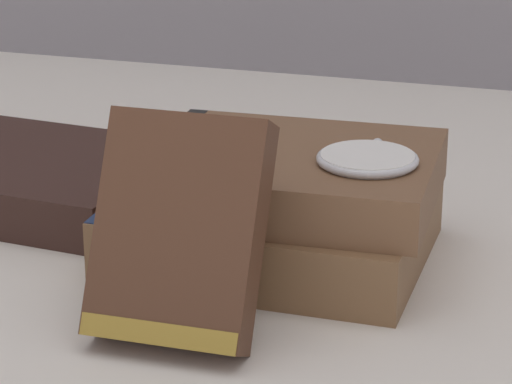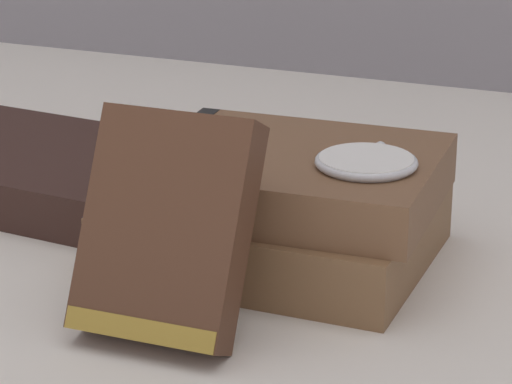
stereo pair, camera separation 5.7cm
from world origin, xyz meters
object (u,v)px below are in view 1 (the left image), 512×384
book_flat_bottom (265,226)px  reading_glasses (299,182)px  book_flat_top (285,175)px  pocket_watch (368,159)px  book_leaning_front (179,239)px

book_flat_bottom → reading_glasses: 0.14m
book_flat_bottom → book_flat_top: bearing=-3.9°
book_flat_top → pocket_watch: size_ratio=2.81×
book_flat_top → pocket_watch: 0.06m
book_flat_bottom → pocket_watch: size_ratio=2.98×
book_leaning_front → pocket_watch: bearing=53.2°
book_leaning_front → pocket_watch: (0.08, 0.11, 0.02)m
pocket_watch → book_leaning_front: bearing=-126.8°
book_leaning_front → reading_glasses: bearing=89.9°
book_leaning_front → pocket_watch: book_leaning_front is taller
book_flat_bottom → book_flat_top: size_ratio=1.06×
book_flat_top → reading_glasses: size_ratio=1.67×
book_flat_top → book_leaning_front: size_ratio=1.47×
book_flat_bottom → pocket_watch: 0.09m
book_leaning_front → pocket_watch: 0.14m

